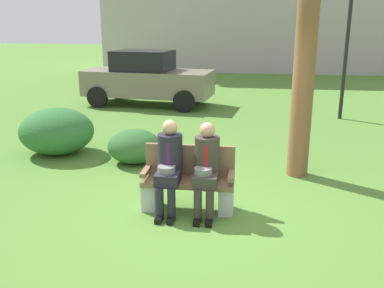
# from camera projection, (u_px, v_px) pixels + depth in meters

# --- Properties ---
(ground_plane) EXTENTS (80.00, 80.00, 0.00)m
(ground_plane) POSITION_uv_depth(u_px,v_px,m) (196.00, 212.00, 5.99)
(ground_plane) COLOR #507F30
(park_bench) EXTENTS (1.27, 0.44, 0.90)m
(park_bench) POSITION_uv_depth(u_px,v_px,m) (189.00, 182.00, 6.02)
(park_bench) COLOR brown
(park_bench) RESTS_ON ground
(seated_man_left) EXTENTS (0.34, 0.72, 1.29)m
(seated_man_left) POSITION_uv_depth(u_px,v_px,m) (169.00, 162.00, 5.84)
(seated_man_left) COLOR #23232D
(seated_man_left) RESTS_ON ground
(seated_man_right) EXTENTS (0.34, 0.72, 1.27)m
(seated_man_right) POSITION_uv_depth(u_px,v_px,m) (206.00, 165.00, 5.77)
(seated_man_right) COLOR #38332D
(seated_man_right) RESTS_ON ground
(shrub_near_bench) EXTENTS (1.01, 0.92, 0.63)m
(shrub_near_bench) POSITION_uv_depth(u_px,v_px,m) (135.00, 146.00, 7.98)
(shrub_near_bench) COLOR #2E612B
(shrub_near_bench) RESTS_ON ground
(shrub_mid_lawn) EXTENTS (1.47, 1.35, 0.92)m
(shrub_mid_lawn) POSITION_uv_depth(u_px,v_px,m) (57.00, 131.00, 8.49)
(shrub_mid_lawn) COLOR #306C32
(shrub_mid_lawn) RESTS_ON ground
(parked_car_near) EXTENTS (4.06, 2.09, 1.68)m
(parked_car_near) POSITION_uv_depth(u_px,v_px,m) (147.00, 78.00, 13.22)
(parked_car_near) COLOR slate
(parked_car_near) RESTS_ON ground
(street_lamp) EXTENTS (0.24, 0.24, 3.56)m
(street_lamp) POSITION_uv_depth(u_px,v_px,m) (348.00, 36.00, 11.01)
(street_lamp) COLOR black
(street_lamp) RESTS_ON ground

